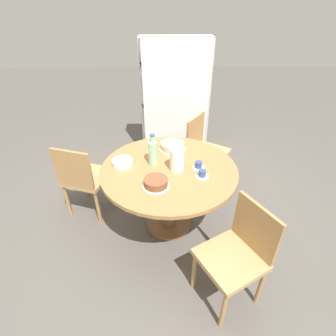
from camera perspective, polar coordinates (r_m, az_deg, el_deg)
The scene contains 13 objects.
ground_plane at distance 2.85m, azimuth 0.17°, elevation -12.11°, with size 14.00×14.00×0.00m, color #56514C.
dining_table at distance 2.46m, azimuth 0.19°, elevation -2.60°, with size 1.25×1.25×0.72m.
chair_a at distance 2.83m, azimuth -17.79°, elevation -1.92°, with size 0.53×0.53×0.86m.
chair_b at distance 2.07m, azimuth 14.82°, elevation -17.46°, with size 0.57×0.57×0.86m.
chair_c at distance 3.21m, azimuth 7.93°, elevation 4.11°, with size 0.58×0.58×0.86m.
bookshelf at distance 3.75m, azimuth 1.42°, elevation 14.04°, with size 0.93×0.28×1.61m.
coffee_pot at distance 2.31m, azimuth 1.98°, elevation 1.99°, with size 0.13×0.13×0.25m.
water_bottle at distance 2.38m, azimuth -3.32°, elevation 3.42°, with size 0.08×0.08×0.30m.
cake_main at distance 2.66m, azimuth 0.97°, elevation 4.71°, with size 0.27×0.27×0.07m.
cake_second at distance 2.15m, azimuth -2.68°, elevation -3.25°, with size 0.23×0.23×0.07m.
cup_a at distance 2.39m, azimuth 6.64°, elevation 0.55°, with size 0.12×0.12×0.07m.
cup_b at distance 2.28m, azimuth 7.45°, elevation -1.35°, with size 0.12×0.12×0.07m.
plate_stack at distance 2.46m, azimuth -9.89°, elevation 1.22°, with size 0.19×0.19×0.05m.
Camera 1 is at (-0.06, -1.98, 2.05)m, focal length 28.00 mm.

